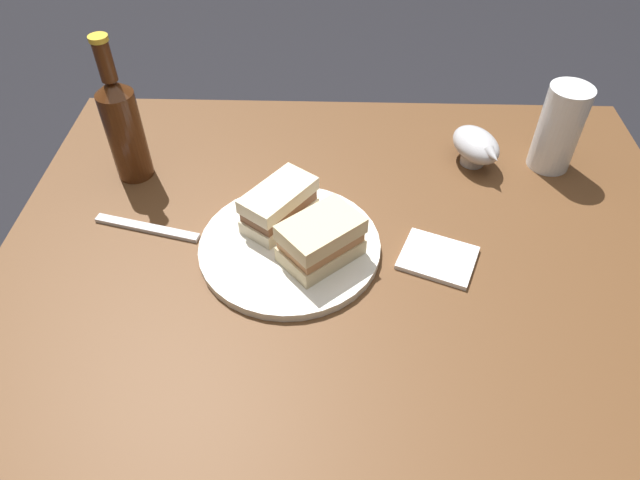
# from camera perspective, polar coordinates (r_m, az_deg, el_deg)

# --- Properties ---
(ground_plane) EXTENTS (6.00, 6.00, 0.00)m
(ground_plane) POSITION_cam_1_polar(r_m,az_deg,el_deg) (1.52, 1.91, -21.68)
(ground_plane) COLOR black
(dining_table) EXTENTS (1.10, 0.90, 0.75)m
(dining_table) POSITION_cam_1_polar(r_m,az_deg,el_deg) (1.18, 2.35, -14.40)
(dining_table) COLOR brown
(dining_table) RESTS_ON ground
(plate) EXTENTS (0.28, 0.28, 0.01)m
(plate) POSITION_cam_1_polar(r_m,az_deg,el_deg) (0.89, -3.04, -0.66)
(plate) COLOR silver
(plate) RESTS_ON dining_table
(sandwich_half_left) EXTENTS (0.14, 0.13, 0.07)m
(sandwich_half_left) POSITION_cam_1_polar(r_m,az_deg,el_deg) (0.84, 0.09, 0.00)
(sandwich_half_left) COLOR beige
(sandwich_half_left) RESTS_ON plate
(sandwich_half_right) EXTENTS (0.12, 0.14, 0.07)m
(sandwich_half_right) POSITION_cam_1_polar(r_m,az_deg,el_deg) (0.90, -4.12, 3.50)
(sandwich_half_right) COLOR beige
(sandwich_half_right) RESTS_ON plate
(potato_wedge_front) EXTENTS (0.06, 0.03, 0.02)m
(potato_wedge_front) POSITION_cam_1_polar(r_m,az_deg,el_deg) (0.92, -2.44, 2.49)
(potato_wedge_front) COLOR #B77F33
(potato_wedge_front) RESTS_ON plate
(potato_wedge_middle) EXTENTS (0.03, 0.05, 0.02)m
(potato_wedge_middle) POSITION_cam_1_polar(r_m,az_deg,el_deg) (0.90, -1.80, 1.62)
(potato_wedge_middle) COLOR #AD702D
(potato_wedge_middle) RESTS_ON plate
(potato_wedge_back) EXTENTS (0.04, 0.04, 0.02)m
(potato_wedge_back) POSITION_cam_1_polar(r_m,az_deg,el_deg) (0.90, -2.73, 1.67)
(potato_wedge_back) COLOR #B77F33
(potato_wedge_back) RESTS_ON plate
(potato_wedge_left_edge) EXTENTS (0.04, 0.02, 0.02)m
(potato_wedge_left_edge) POSITION_cam_1_polar(r_m,az_deg,el_deg) (0.92, -1.47, 2.69)
(potato_wedge_left_edge) COLOR #AD702D
(potato_wedge_left_edge) RESTS_ON plate
(pint_glass) EXTENTS (0.07, 0.07, 0.16)m
(pint_glass) POSITION_cam_1_polar(r_m,az_deg,el_deg) (1.10, 22.69, 9.94)
(pint_glass) COLOR white
(pint_glass) RESTS_ON dining_table
(gravy_boat) EXTENTS (0.11, 0.13, 0.06)m
(gravy_boat) POSITION_cam_1_polar(r_m,az_deg,el_deg) (1.07, 15.36, 9.10)
(gravy_boat) COLOR #B7B7BC
(gravy_boat) RESTS_ON dining_table
(cider_bottle) EXTENTS (0.06, 0.06, 0.26)m
(cider_bottle) POSITION_cam_1_polar(r_m,az_deg,el_deg) (1.03, -19.09, 10.76)
(cider_bottle) COLOR #47230F
(cider_bottle) RESTS_ON dining_table
(napkin) EXTENTS (0.14, 0.12, 0.01)m
(napkin) POSITION_cam_1_polar(r_m,az_deg,el_deg) (0.89, 11.68, -1.69)
(napkin) COLOR white
(napkin) RESTS_ON dining_table
(fork) EXTENTS (0.18, 0.06, 0.01)m
(fork) POSITION_cam_1_polar(r_m,az_deg,el_deg) (0.96, -16.92, 1.17)
(fork) COLOR silver
(fork) RESTS_ON dining_table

